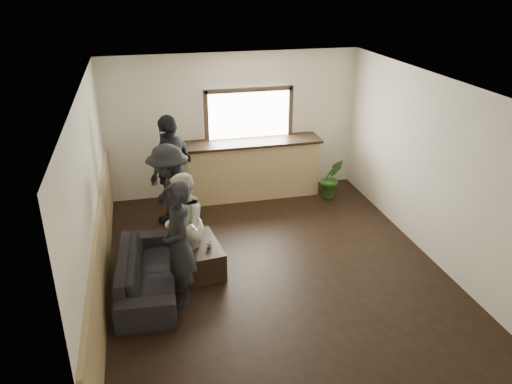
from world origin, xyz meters
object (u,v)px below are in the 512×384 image
object	(u,v)px
person_b	(184,225)
sofa	(147,271)
potted_plant	(331,178)
cup_b	(209,244)
person_c	(170,199)
bar_counter	(252,165)
person_a	(179,244)
cup_a	(189,237)
coffee_table	(201,256)
person_d	(172,170)

from	to	relation	value
person_b	sofa	bearing A→B (deg)	-46.61
potted_plant	person_b	size ratio (longest dim) A/B	0.52
potted_plant	cup_b	bearing A→B (deg)	-142.23
sofa	person_b	distance (m)	0.84
person_b	person_c	world-z (taller)	person_c
bar_counter	person_a	size ratio (longest dim) A/B	1.55
sofa	person_c	bearing A→B (deg)	-19.28
cup_b	person_a	size ratio (longest dim) A/B	0.05
cup_a	potted_plant	distance (m)	3.56
bar_counter	person_c	xyz separation A→B (m)	(-1.74, -1.79, 0.25)
coffee_table	person_c	xyz separation A→B (m)	(-0.36, 0.70, 0.67)
person_a	person_c	size ratio (longest dim) A/B	0.98
person_d	coffee_table	bearing A→B (deg)	45.30
bar_counter	coffee_table	world-z (taller)	bar_counter
person_c	cup_b	bearing A→B (deg)	21.02
cup_a	person_a	bearing A→B (deg)	-104.00
person_d	cup_b	bearing A→B (deg)	48.47
cup_a	person_d	distance (m)	1.65
person_d	person_b	bearing A→B (deg)	37.75
potted_plant	person_c	bearing A→B (deg)	-158.03
bar_counter	sofa	bearing A→B (deg)	-127.54
sofa	person_a	bearing A→B (deg)	-124.90
coffee_table	person_d	size ratio (longest dim) A/B	0.49
person_a	person_d	bearing A→B (deg)	166.83
sofa	potted_plant	xyz separation A→B (m)	(3.70, 2.37, 0.12)
cup_b	person_d	size ratio (longest dim) A/B	0.05
bar_counter	coffee_table	size ratio (longest dim) A/B	2.77
sofa	person_c	world-z (taller)	person_c
sofa	cup_a	distance (m)	0.85
potted_plant	person_a	size ratio (longest dim) A/B	0.47
bar_counter	sofa	world-z (taller)	bar_counter
bar_counter	coffee_table	distance (m)	2.87
cup_a	person_b	size ratio (longest dim) A/B	0.08
person_d	cup_a	bearing A→B (deg)	40.77
sofa	cup_a	world-z (taller)	sofa
potted_plant	person_a	world-z (taller)	person_a
coffee_table	person_b	distance (m)	0.61
cup_a	person_b	world-z (taller)	person_b
coffee_table	potted_plant	bearing A→B (deg)	34.79
sofa	cup_b	distance (m)	0.98
bar_counter	person_c	bearing A→B (deg)	-134.19
sofa	cup_b	xyz separation A→B (m)	(0.93, 0.23, 0.19)
sofa	person_d	size ratio (longest dim) A/B	1.00
coffee_table	person_a	world-z (taller)	person_a
cup_b	coffee_table	bearing A→B (deg)	132.51
sofa	person_c	size ratio (longest dim) A/B	1.12
person_a	potted_plant	bearing A→B (deg)	119.60
coffee_table	sofa	bearing A→B (deg)	-155.85
cup_a	person_c	xyz separation A→B (m)	(-0.21, 0.56, 0.41)
potted_plant	person_d	world-z (taller)	person_d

